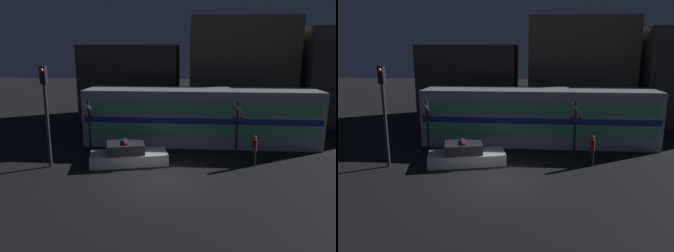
% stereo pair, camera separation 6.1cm
% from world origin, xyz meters
% --- Properties ---
extents(ground_plane, '(120.00, 120.00, 0.00)m').
position_xyz_m(ground_plane, '(0.00, 0.00, 0.00)').
color(ground_plane, black).
extents(train, '(15.32, 3.19, 3.70)m').
position_xyz_m(train, '(1.96, 6.90, 1.85)').
color(train, '#B7BABF').
rests_on(train, ground_plane).
extents(police_car, '(4.55, 2.78, 1.31)m').
position_xyz_m(police_car, '(-2.09, 2.31, 0.48)').
color(police_car, silver).
rests_on(police_car, ground_plane).
extents(pedestrian, '(0.29, 0.29, 1.71)m').
position_xyz_m(pedestrian, '(4.85, 2.52, 0.88)').
color(pedestrian, black).
rests_on(pedestrian, ground_plane).
extents(crossing_signal_near, '(0.64, 0.31, 3.30)m').
position_xyz_m(crossing_signal_near, '(4.11, 4.36, 1.81)').
color(crossing_signal_near, '#2D2D33').
rests_on(crossing_signal_near, ground_plane).
extents(crossing_signal_far, '(0.64, 0.31, 3.20)m').
position_xyz_m(crossing_signal_far, '(-4.96, 4.46, 1.75)').
color(crossing_signal_far, '#2D2D33').
rests_on(crossing_signal_far, ground_plane).
extents(traffic_light_corner, '(0.30, 0.46, 5.41)m').
position_xyz_m(traffic_light_corner, '(-6.18, 1.39, 3.35)').
color(traffic_light_corner, '#2D2D33').
rests_on(traffic_light_corner, ground_plane).
extents(building_left, '(8.54, 6.34, 6.70)m').
position_xyz_m(building_left, '(-4.35, 15.67, 3.35)').
color(building_left, '#47423D').
rests_on(building_left, ground_plane).
extents(building_center, '(8.96, 6.93, 9.01)m').
position_xyz_m(building_center, '(5.57, 16.08, 4.50)').
color(building_center, brown).
rests_on(building_center, ground_plane).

